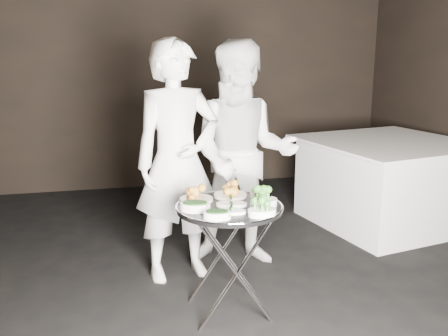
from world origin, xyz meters
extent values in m
cube|color=black|center=(0.00, 0.00, -0.03)|extent=(6.00, 7.00, 0.05)
cube|color=black|center=(0.00, 3.52, 1.50)|extent=(6.00, 0.05, 3.00)
cylinder|color=silver|center=(0.16, 0.00, 0.35)|extent=(0.49, 0.02, 0.72)
cylinder|color=silver|center=(0.16, 0.00, 0.35)|extent=(0.49, 0.02, 0.72)
cylinder|color=silver|center=(0.16, 0.38, 0.35)|extent=(0.49, 0.02, 0.72)
cylinder|color=silver|center=(0.16, 0.38, 0.35)|extent=(0.49, 0.02, 0.72)
cylinder|color=silver|center=(-0.05, 0.19, 0.69)|extent=(0.02, 0.42, 0.02)
cylinder|color=silver|center=(0.37, 0.19, 0.69)|extent=(0.02, 0.42, 0.02)
cylinder|color=black|center=(0.16, 0.19, 0.72)|extent=(0.67, 0.67, 0.03)
torus|color=silver|center=(0.16, 0.19, 0.74)|extent=(0.69, 0.69, 0.01)
cylinder|color=beige|center=(-0.02, 0.35, 0.75)|extent=(0.22, 0.22, 0.02)
cylinder|color=beige|center=(0.22, 0.39, 0.75)|extent=(0.22, 0.22, 0.02)
cylinder|color=white|center=(0.40, 0.32, 0.76)|extent=(0.13, 0.13, 0.05)
cylinder|color=silver|center=(-0.02, 0.35, 0.78)|extent=(0.08, 0.16, 0.01)
cylinder|color=silver|center=(0.21, 0.40, 0.78)|extent=(0.10, 0.15, 0.01)
cylinder|color=silver|center=(0.39, 0.32, 0.78)|extent=(0.01, 0.17, 0.01)
cylinder|color=silver|center=(-0.06, 0.14, 0.78)|extent=(0.12, 0.13, 0.01)
cylinder|color=silver|center=(0.38, 0.14, 0.78)|extent=(0.14, 0.12, 0.01)
cylinder|color=silver|center=(0.16, 0.20, 0.78)|extent=(0.03, 0.17, 0.01)
imported|color=white|center=(-0.08, 0.83, 0.90)|extent=(0.73, 0.56, 1.79)
imported|color=white|center=(0.46, 0.97, 0.89)|extent=(1.02, 0.90, 1.78)
cube|color=white|center=(2.11, 1.55, 0.41)|extent=(1.31, 1.31, 0.82)
cube|color=white|center=(2.11, 1.55, 0.83)|extent=(1.47, 1.47, 0.02)
camera|label=1|loc=(-0.57, -2.74, 1.70)|focal=40.00mm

